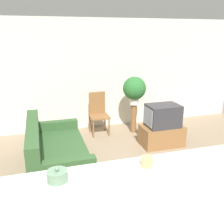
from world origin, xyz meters
TOP-DOWN VIEW (x-y plane):
  - ground_plane at (0.00, 0.00)m, footprint 14.00×14.00m
  - wall_back at (0.00, 3.43)m, footprint 9.00×0.06m
  - couch at (-0.66, 1.51)m, footprint 0.98×1.90m
  - tv_stand at (1.64, 1.87)m, footprint 0.90×0.53m
  - television at (1.64, 1.87)m, footprint 0.69×0.48m
  - wooden_chair at (0.50, 2.95)m, footprint 0.44×0.44m
  - plant_stand at (1.34, 2.77)m, footprint 0.14×0.14m
  - potted_plant at (1.34, 2.77)m, footprint 0.55×0.55m
  - foreground_counter at (0.00, -0.57)m, footprint 2.54×0.44m
  - decorative_bowl at (-0.73, -0.57)m, footprint 0.19×0.19m
  - candle_jar at (0.16, -0.57)m, footprint 0.12×0.12m

SIDE VIEW (x-z plane):
  - ground_plane at x=0.00m, z-range 0.00..0.00m
  - tv_stand at x=1.64m, z-range 0.00..0.44m
  - couch at x=-0.66m, z-range -0.14..0.72m
  - plant_stand at x=1.34m, z-range 0.00..0.71m
  - foreground_counter at x=0.00m, z-range 0.00..1.04m
  - wooden_chair at x=0.50m, z-range 0.04..1.05m
  - television at x=1.64m, z-range 0.44..0.91m
  - decorative_bowl at x=-0.73m, z-range 1.02..1.16m
  - potted_plant at x=1.34m, z-range 0.76..1.42m
  - candle_jar at x=0.16m, z-range 1.04..1.15m
  - wall_back at x=0.00m, z-range 0.00..2.70m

